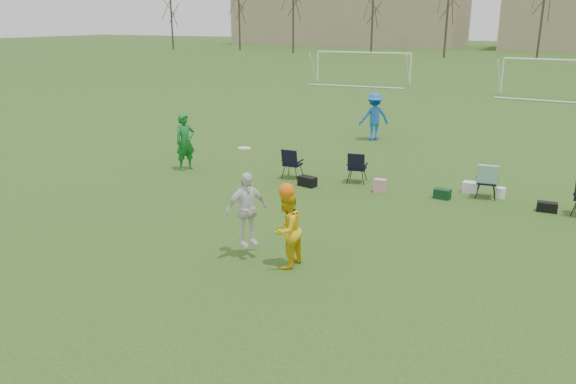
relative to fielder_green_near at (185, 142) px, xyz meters
The scene contains 8 objects.
ground 9.72m from the fielder_green_near, 46.44° to the right, with size 260.00×260.00×0.00m, color #284C17.
fielder_green_near is the anchor object (origin of this frame).
fielder_blue 8.52m from the fielder_green_near, 61.29° to the left, with size 1.27×0.73×1.97m, color blue.
center_contest 8.15m from the fielder_green_near, 41.31° to the right, with size 1.73×1.01×2.38m.
sideline_setup 8.47m from the fielder_green_near, ahead, with size 9.01×1.91×1.64m.
goal_left 27.21m from the fielder_green_near, 97.04° to the left, with size 7.39×0.76×2.46m.
goal_mid 27.19m from the fielder_green_near, 66.88° to the left, with size 7.40×0.63×2.46m.
tree_line 63.35m from the fielder_green_near, 83.73° to the left, with size 110.28×3.28×11.40m.
Camera 1 is at (4.68, -7.85, 4.89)m, focal length 35.00 mm.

